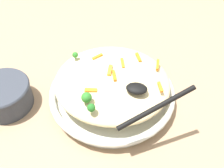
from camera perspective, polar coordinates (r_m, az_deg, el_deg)
ground_plane at (r=0.79m, az=0.00°, el=-3.42°), size 2.40×2.40×0.00m
serving_bowl at (r=0.77m, az=0.00°, el=-2.19°), size 0.38×0.38×0.05m
pasta_mound at (r=0.73m, az=0.00°, el=0.54°), size 0.34×0.31×0.07m
carrot_piece_0 at (r=0.76m, az=-3.31°, el=6.15°), size 0.03×0.03×0.01m
carrot_piece_1 at (r=0.71m, az=-0.50°, el=3.10°), size 0.01×0.04×0.01m
carrot_piece_2 at (r=0.68m, az=10.87°, el=-0.65°), size 0.02×0.04×0.01m
carrot_piece_3 at (r=0.76m, az=6.00°, el=6.02°), size 0.02×0.04×0.01m
carrot_piece_4 at (r=0.69m, az=0.49°, el=1.89°), size 0.02×0.04×0.01m
carrot_piece_5 at (r=0.75m, az=10.30°, el=4.30°), size 0.01×0.04×0.01m
carrot_piece_6 at (r=0.73m, az=2.41°, el=4.76°), size 0.02×0.04×0.01m
carrot_piece_7 at (r=0.66m, az=-4.82°, el=-1.40°), size 0.03×0.01×0.01m
broccoli_floret_0 at (r=0.63m, az=-5.78°, el=-3.07°), size 0.03×0.03×0.03m
broccoli_floret_1 at (r=0.62m, az=-4.73°, el=-5.39°), size 0.02×0.02×0.02m
broccoli_floret_2 at (r=0.76m, az=-8.33°, el=6.51°), size 0.02×0.02×0.02m
serving_spoon at (r=0.62m, az=7.29°, el=-2.68°), size 0.17×0.16×0.08m
companion_bowl at (r=0.80m, az=-23.33°, el=-2.19°), size 0.16×0.16×0.08m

